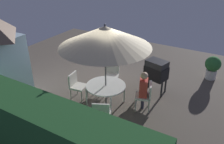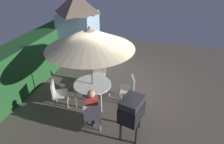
{
  "view_description": "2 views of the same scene",
  "coord_description": "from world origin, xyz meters",
  "px_view_note": "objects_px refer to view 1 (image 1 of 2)",
  "views": [
    {
      "loc": [
        -4.07,
        5.98,
        4.33
      ],
      "look_at": [
        -0.62,
        0.07,
        0.85
      ],
      "focal_mm": 37.37,
      "sensor_mm": 36.0,
      "label": 1
    },
    {
      "loc": [
        -5.78,
        -1.36,
        4.23
      ],
      "look_at": [
        -0.77,
        0.07,
        1.26
      ],
      "focal_mm": 31.46,
      "sensor_mm": 36.0,
      "label": 2
    }
  ],
  "objects_px": {
    "person_in_red": "(144,87)",
    "chair_near_shed": "(146,94)",
    "patio_table": "(106,87)",
    "chair_far_side": "(112,73)",
    "chair_toward_house": "(101,113)",
    "chair_toward_hedge": "(76,84)",
    "bbq_grill": "(156,70)",
    "patio_umbrella": "(105,37)",
    "potted_plant_by_shed": "(213,66)"
  },
  "relations": [
    {
      "from": "chair_toward_hedge",
      "to": "chair_toward_house",
      "type": "bearing_deg",
      "value": 150.11
    },
    {
      "from": "chair_near_shed",
      "to": "person_in_red",
      "type": "height_order",
      "value": "person_in_red"
    },
    {
      "from": "patio_umbrella",
      "to": "chair_far_side",
      "type": "relative_size",
      "value": 2.95
    },
    {
      "from": "bbq_grill",
      "to": "chair_far_side",
      "type": "relative_size",
      "value": 1.33
    },
    {
      "from": "chair_near_shed",
      "to": "potted_plant_by_shed",
      "type": "bearing_deg",
      "value": -114.39
    },
    {
      "from": "patio_umbrella",
      "to": "chair_near_shed",
      "type": "distance_m",
      "value": 2.15
    },
    {
      "from": "patio_table",
      "to": "chair_near_shed",
      "type": "relative_size",
      "value": 1.37
    },
    {
      "from": "chair_near_shed",
      "to": "chair_toward_hedge",
      "type": "height_order",
      "value": "same"
    },
    {
      "from": "patio_table",
      "to": "chair_toward_hedge",
      "type": "bearing_deg",
      "value": 7.86
    },
    {
      "from": "patio_table",
      "to": "person_in_red",
      "type": "height_order",
      "value": "person_in_red"
    },
    {
      "from": "chair_far_side",
      "to": "chair_toward_house",
      "type": "distance_m",
      "value": 2.35
    },
    {
      "from": "bbq_grill",
      "to": "person_in_red",
      "type": "distance_m",
      "value": 1.1
    },
    {
      "from": "chair_toward_hedge",
      "to": "person_in_red",
      "type": "bearing_deg",
      "value": -165.63
    },
    {
      "from": "bbq_grill",
      "to": "potted_plant_by_shed",
      "type": "xyz_separation_m",
      "value": [
        -1.51,
        -2.04,
        -0.33
      ]
    },
    {
      "from": "patio_umbrella",
      "to": "bbq_grill",
      "type": "distance_m",
      "value": 2.33
    },
    {
      "from": "patio_table",
      "to": "potted_plant_by_shed",
      "type": "relative_size",
      "value": 1.35
    },
    {
      "from": "bbq_grill",
      "to": "chair_far_side",
      "type": "bearing_deg",
      "value": 13.85
    },
    {
      "from": "patio_umbrella",
      "to": "chair_toward_house",
      "type": "xyz_separation_m",
      "value": [
        -0.5,
        1.03,
        -1.76
      ]
    },
    {
      "from": "potted_plant_by_shed",
      "to": "patio_umbrella",
      "type": "bearing_deg",
      "value": 54.0
    },
    {
      "from": "patio_table",
      "to": "person_in_red",
      "type": "distance_m",
      "value": 1.16
    },
    {
      "from": "person_in_red",
      "to": "patio_umbrella",
      "type": "bearing_deg",
      "value": 20.31
    },
    {
      "from": "patio_table",
      "to": "chair_toward_hedge",
      "type": "distance_m",
      "value": 1.06
    },
    {
      "from": "chair_toward_hedge",
      "to": "chair_toward_house",
      "type": "xyz_separation_m",
      "value": [
        -1.54,
        0.89,
        0.0
      ]
    },
    {
      "from": "chair_toward_hedge",
      "to": "chair_toward_house",
      "type": "height_order",
      "value": "same"
    },
    {
      "from": "chair_toward_house",
      "to": "potted_plant_by_shed",
      "type": "bearing_deg",
      "value": -114.43
    },
    {
      "from": "chair_toward_house",
      "to": "person_in_red",
      "type": "bearing_deg",
      "value": -112.26
    },
    {
      "from": "bbq_grill",
      "to": "chair_near_shed",
      "type": "bearing_deg",
      "value": 95.25
    },
    {
      "from": "chair_toward_hedge",
      "to": "chair_far_side",
      "type": "bearing_deg",
      "value": -115.7
    },
    {
      "from": "patio_table",
      "to": "chair_far_side",
      "type": "bearing_deg",
      "value": -69.19
    },
    {
      "from": "bbq_grill",
      "to": "chair_far_side",
      "type": "distance_m",
      "value": 1.57
    },
    {
      "from": "chair_toward_house",
      "to": "person_in_red",
      "type": "relative_size",
      "value": 0.71
    },
    {
      "from": "bbq_grill",
      "to": "chair_toward_hedge",
      "type": "relative_size",
      "value": 1.33
    },
    {
      "from": "bbq_grill",
      "to": "chair_near_shed",
      "type": "distance_m",
      "value": 1.12
    },
    {
      "from": "patio_table",
      "to": "patio_umbrella",
      "type": "bearing_deg",
      "value": -26.57
    },
    {
      "from": "person_in_red",
      "to": "chair_near_shed",
      "type": "bearing_deg",
      "value": -159.69
    },
    {
      "from": "chair_near_shed",
      "to": "chair_toward_house",
      "type": "height_order",
      "value": "same"
    },
    {
      "from": "potted_plant_by_shed",
      "to": "person_in_red",
      "type": "bearing_deg",
      "value": 64.61
    },
    {
      "from": "chair_far_side",
      "to": "chair_toward_house",
      "type": "bearing_deg",
      "value": 113.22
    },
    {
      "from": "bbq_grill",
      "to": "chair_near_shed",
      "type": "height_order",
      "value": "bbq_grill"
    },
    {
      "from": "bbq_grill",
      "to": "chair_far_side",
      "type": "height_order",
      "value": "bbq_grill"
    },
    {
      "from": "patio_table",
      "to": "person_in_red",
      "type": "bearing_deg",
      "value": -159.69
    },
    {
      "from": "person_in_red",
      "to": "bbq_grill",
      "type": "bearing_deg",
      "value": -89.07
    },
    {
      "from": "potted_plant_by_shed",
      "to": "bbq_grill",
      "type": "bearing_deg",
      "value": 53.55
    },
    {
      "from": "chair_toward_house",
      "to": "potted_plant_by_shed",
      "type": "xyz_separation_m",
      "value": [
        -2.08,
        -4.57,
        0.0
      ]
    },
    {
      "from": "chair_near_shed",
      "to": "potted_plant_by_shed",
      "type": "distance_m",
      "value": 3.42
    },
    {
      "from": "chair_toward_hedge",
      "to": "patio_umbrella",
      "type": "bearing_deg",
      "value": -172.14
    },
    {
      "from": "chair_near_shed",
      "to": "chair_toward_hedge",
      "type": "relative_size",
      "value": 1.0
    },
    {
      "from": "patio_table",
      "to": "chair_toward_hedge",
      "type": "xyz_separation_m",
      "value": [
        1.04,
        0.14,
        -0.14
      ]
    },
    {
      "from": "bbq_grill",
      "to": "chair_toward_hedge",
      "type": "distance_m",
      "value": 2.69
    },
    {
      "from": "bbq_grill",
      "to": "chair_toward_hedge",
      "type": "height_order",
      "value": "bbq_grill"
    }
  ]
}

